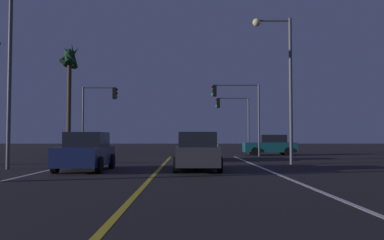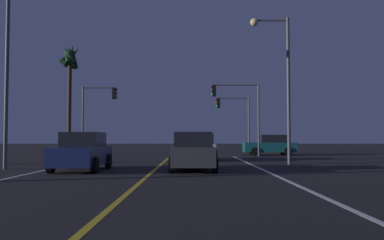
{
  "view_description": "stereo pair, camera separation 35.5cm",
  "coord_description": "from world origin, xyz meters",
  "px_view_note": "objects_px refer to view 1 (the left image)",
  "views": [
    {
      "loc": [
        1.33,
        -0.89,
        1.45
      ],
      "look_at": [
        1.61,
        27.87,
        2.72
      ],
      "focal_mm": 37.82,
      "sensor_mm": 36.0,
      "label": 1
    },
    {
      "loc": [
        1.68,
        -0.89,
        1.45
      ],
      "look_at": [
        1.61,
        27.87,
        2.72
      ],
      "focal_mm": 37.82,
      "sensor_mm": 36.0,
      "label": 2
    }
  ],
  "objects_px": {
    "traffic_light_far_right": "(232,112)",
    "palm_tree_left_far": "(70,67)",
    "traffic_light_near_left": "(99,105)",
    "street_lamp_left_mid": "(20,52)",
    "street_lamp_right_far": "(282,71)",
    "car_oncoming": "(86,152)",
    "car_crossing_side": "(270,145)",
    "car_lead_same_lane": "(197,152)",
    "car_ahead_far": "(202,148)",
    "traffic_light_near_right": "(236,103)"
  },
  "relations": [
    {
      "from": "car_lead_same_lane",
      "to": "street_lamp_right_far",
      "type": "distance_m",
      "value": 7.56
    },
    {
      "from": "traffic_light_near_left",
      "to": "palm_tree_left_far",
      "type": "distance_m",
      "value": 6.04
    },
    {
      "from": "traffic_light_near_left",
      "to": "street_lamp_left_mid",
      "type": "height_order",
      "value": "street_lamp_left_mid"
    },
    {
      "from": "traffic_light_far_right",
      "to": "street_lamp_left_mid",
      "type": "distance_m",
      "value": 22.1
    },
    {
      "from": "traffic_light_near_right",
      "to": "street_lamp_left_mid",
      "type": "bearing_deg",
      "value": 48.13
    },
    {
      "from": "car_lead_same_lane",
      "to": "traffic_light_near_right",
      "type": "height_order",
      "value": "traffic_light_near_right"
    },
    {
      "from": "palm_tree_left_far",
      "to": "traffic_light_near_left",
      "type": "bearing_deg",
      "value": -45.21
    },
    {
      "from": "car_oncoming",
      "to": "palm_tree_left_far",
      "type": "height_order",
      "value": "palm_tree_left_far"
    },
    {
      "from": "car_oncoming",
      "to": "car_crossing_side",
      "type": "relative_size",
      "value": 1.0
    },
    {
      "from": "traffic_light_far_right",
      "to": "palm_tree_left_far",
      "type": "distance_m",
      "value": 15.11
    },
    {
      "from": "car_lead_same_lane",
      "to": "palm_tree_left_far",
      "type": "xyz_separation_m",
      "value": [
        -10.77,
        17.2,
        6.84
      ]
    },
    {
      "from": "car_lead_same_lane",
      "to": "traffic_light_far_right",
      "type": "relative_size",
      "value": 0.83
    },
    {
      "from": "car_crossing_side",
      "to": "traffic_light_far_right",
      "type": "height_order",
      "value": "traffic_light_far_right"
    },
    {
      "from": "car_oncoming",
      "to": "traffic_light_near_right",
      "type": "relative_size",
      "value": 0.76
    },
    {
      "from": "car_oncoming",
      "to": "car_lead_same_lane",
      "type": "relative_size",
      "value": 1.0
    },
    {
      "from": "car_crossing_side",
      "to": "palm_tree_left_far",
      "type": "xyz_separation_m",
      "value": [
        -17.25,
        1.4,
        6.84
      ]
    },
    {
      "from": "car_ahead_far",
      "to": "traffic_light_near_right",
      "type": "distance_m",
      "value": 7.21
    },
    {
      "from": "street_lamp_left_mid",
      "to": "street_lamp_right_far",
      "type": "height_order",
      "value": "street_lamp_left_mid"
    },
    {
      "from": "car_oncoming",
      "to": "car_ahead_far",
      "type": "distance_m",
      "value": 9.79
    },
    {
      "from": "car_crossing_side",
      "to": "traffic_light_near_left",
      "type": "relative_size",
      "value": 0.79
    },
    {
      "from": "traffic_light_near_right",
      "to": "street_lamp_right_far",
      "type": "relative_size",
      "value": 0.7
    },
    {
      "from": "car_crossing_side",
      "to": "traffic_light_near_right",
      "type": "xyz_separation_m",
      "value": [
        -3.07,
        -2.02,
        3.41
      ]
    },
    {
      "from": "palm_tree_left_far",
      "to": "car_lead_same_lane",
      "type": "bearing_deg",
      "value": -57.94
    },
    {
      "from": "car_ahead_far",
      "to": "car_lead_same_lane",
      "type": "distance_m",
      "value": 8.14
    },
    {
      "from": "car_ahead_far",
      "to": "street_lamp_left_mid",
      "type": "xyz_separation_m",
      "value": [
        -8.74,
        -7.37,
        4.62
      ]
    },
    {
      "from": "car_lead_same_lane",
      "to": "traffic_light_near_right",
      "type": "distance_m",
      "value": 14.59
    },
    {
      "from": "traffic_light_near_right",
      "to": "car_ahead_far",
      "type": "bearing_deg",
      "value": 62.63
    },
    {
      "from": "traffic_light_near_left",
      "to": "street_lamp_left_mid",
      "type": "bearing_deg",
      "value": -93.88
    },
    {
      "from": "street_lamp_right_far",
      "to": "traffic_light_far_right",
      "type": "bearing_deg",
      "value": -86.08
    },
    {
      "from": "car_oncoming",
      "to": "street_lamp_left_mid",
      "type": "distance_m",
      "value": 5.75
    },
    {
      "from": "street_lamp_right_far",
      "to": "palm_tree_left_far",
      "type": "distance_m",
      "value": 20.52
    },
    {
      "from": "car_oncoming",
      "to": "traffic_light_near_left",
      "type": "distance_m",
      "value": 14.39
    },
    {
      "from": "car_crossing_side",
      "to": "traffic_light_far_right",
      "type": "distance_m",
      "value": 5.39
    },
    {
      "from": "car_oncoming",
      "to": "traffic_light_far_right",
      "type": "distance_m",
      "value": 21.36
    },
    {
      "from": "car_ahead_far",
      "to": "traffic_light_near_right",
      "type": "bearing_deg",
      "value": -27.37
    },
    {
      "from": "car_crossing_side",
      "to": "street_lamp_left_mid",
      "type": "xyz_separation_m",
      "value": [
        -14.73,
        -15.03,
        4.62
      ]
    },
    {
      "from": "car_oncoming",
      "to": "street_lamp_left_mid",
      "type": "height_order",
      "value": "street_lamp_left_mid"
    },
    {
      "from": "car_crossing_side",
      "to": "car_ahead_far",
      "type": "bearing_deg",
      "value": 51.98
    },
    {
      "from": "palm_tree_left_far",
      "to": "car_crossing_side",
      "type": "bearing_deg",
      "value": -4.65
    },
    {
      "from": "car_lead_same_lane",
      "to": "traffic_light_near_right",
      "type": "bearing_deg",
      "value": -13.89
    },
    {
      "from": "car_lead_same_lane",
      "to": "street_lamp_left_mid",
      "type": "relative_size",
      "value": 0.5
    },
    {
      "from": "car_lead_same_lane",
      "to": "traffic_light_near_right",
      "type": "relative_size",
      "value": 0.76
    },
    {
      "from": "traffic_light_near_left",
      "to": "palm_tree_left_far",
      "type": "xyz_separation_m",
      "value": [
        -3.4,
        3.42,
        3.63
      ]
    },
    {
      "from": "car_ahead_far",
      "to": "car_lead_same_lane",
      "type": "bearing_deg",
      "value": 176.59
    },
    {
      "from": "street_lamp_left_mid",
      "to": "street_lamp_right_far",
      "type": "relative_size",
      "value": 1.07
    },
    {
      "from": "car_crossing_side",
      "to": "traffic_light_far_right",
      "type": "bearing_deg",
      "value": -51.46
    },
    {
      "from": "car_lead_same_lane",
      "to": "street_lamp_left_mid",
      "type": "distance_m",
      "value": 9.49
    },
    {
      "from": "traffic_light_far_right",
      "to": "street_lamp_right_far",
      "type": "distance_m",
      "value": 15.34
    },
    {
      "from": "car_crossing_side",
      "to": "car_lead_same_lane",
      "type": "bearing_deg",
      "value": 67.7
    },
    {
      "from": "car_ahead_far",
      "to": "car_lead_same_lane",
      "type": "relative_size",
      "value": 1.0
    }
  ]
}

